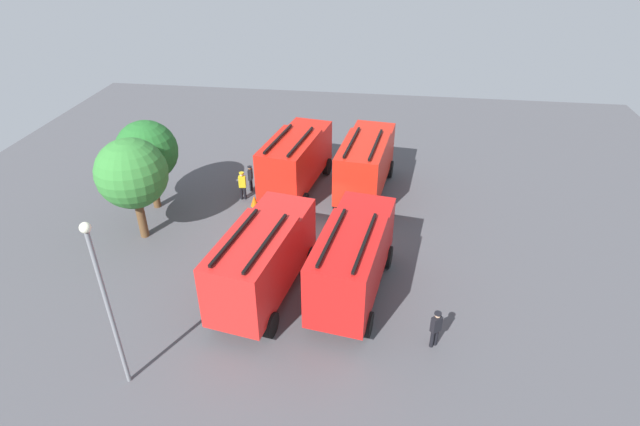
% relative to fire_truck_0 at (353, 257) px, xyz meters
% --- Properties ---
extents(ground_plane, '(49.24, 49.24, 0.00)m').
position_rel_fire_truck_0_xyz_m(ground_plane, '(4.71, 2.10, -2.15)').
color(ground_plane, '#4C4C51').
extents(fire_truck_0, '(7.49, 3.62, 3.88)m').
position_rel_fire_truck_0_xyz_m(fire_truck_0, '(0.00, 0.00, 0.00)').
color(fire_truck_0, red).
rests_on(fire_truck_0, ground).
extents(fire_truck_1, '(7.45, 3.47, 3.88)m').
position_rel_fire_truck_0_xyz_m(fire_truck_1, '(9.75, 0.01, 0.00)').
color(fire_truck_1, red).
rests_on(fire_truck_1, ground).
extents(fire_truck_2, '(7.52, 3.77, 3.88)m').
position_rel_fire_truck_0_xyz_m(fire_truck_2, '(-0.55, 3.91, 0.00)').
color(fire_truck_2, red).
rests_on(fire_truck_2, ground).
extents(fire_truck_3, '(7.50, 3.71, 3.88)m').
position_rel_fire_truck_0_xyz_m(fire_truck_3, '(9.63, 4.25, 0.00)').
color(fire_truck_3, red).
rests_on(fire_truck_3, ground).
extents(firefighter_0, '(0.30, 0.45, 1.81)m').
position_rel_fire_truck_0_xyz_m(firefighter_0, '(7.98, 7.28, -1.13)').
color(firefighter_0, black).
rests_on(firefighter_0, ground).
extents(firefighter_1, '(0.44, 0.27, 1.66)m').
position_rel_fire_truck_0_xyz_m(firefighter_1, '(9.16, 7.09, -1.23)').
color(firefighter_1, black).
rests_on(firefighter_1, ground).
extents(firefighter_2, '(0.37, 0.48, 1.66)m').
position_rel_fire_truck_0_xyz_m(firefighter_2, '(14.02, 5.71, -1.23)').
color(firefighter_2, black).
rests_on(firefighter_2, ground).
extents(firefighter_3, '(0.45, 0.48, 1.76)m').
position_rel_fire_truck_0_xyz_m(firefighter_3, '(-2.68, -3.57, -1.16)').
color(firefighter_3, black).
rests_on(firefighter_3, ground).
extents(tree_0, '(3.62, 3.62, 5.62)m').
position_rel_fire_truck_0_xyz_m(tree_0, '(3.34, 11.53, 1.63)').
color(tree_0, brown).
rests_on(tree_0, ground).
extents(tree_1, '(3.44, 3.44, 5.34)m').
position_rel_fire_truck_0_xyz_m(tree_1, '(6.42, 12.15, 1.44)').
color(tree_1, brown).
rests_on(tree_1, ground).
extents(traffic_cone_0, '(0.48, 0.48, 0.68)m').
position_rel_fire_truck_0_xyz_m(traffic_cone_0, '(7.28, 6.40, -1.81)').
color(traffic_cone_0, '#F2600C').
rests_on(traffic_cone_0, ground).
extents(lamppost, '(0.36, 0.36, 7.08)m').
position_rel_fire_truck_0_xyz_m(lamppost, '(-6.04, 7.93, 1.96)').
color(lamppost, slate).
rests_on(lamppost, ground).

